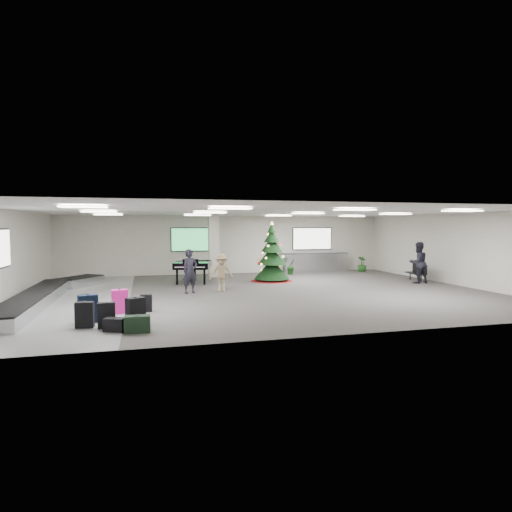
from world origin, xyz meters
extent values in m
plane|color=#3C3936|center=(0.00, 0.00, 0.00)|extent=(18.00, 18.00, 0.00)
cube|color=#B6B0A6|center=(0.00, 7.00, 1.60)|extent=(18.00, 0.02, 3.20)
cube|color=#B6B0A6|center=(0.00, -7.00, 1.60)|extent=(18.00, 0.02, 3.20)
cube|color=#B6B0A6|center=(-9.00, 0.00, 1.60)|extent=(0.02, 14.00, 3.20)
cube|color=#B6B0A6|center=(9.00, 0.00, 1.60)|extent=(0.02, 14.00, 3.20)
cube|color=silver|center=(0.00, 0.00, 3.20)|extent=(18.00, 14.00, 0.02)
cube|color=slate|center=(-7.00, 0.00, 0.00)|extent=(4.00, 14.00, 0.01)
cube|color=beige|center=(-1.00, 5.60, 1.60)|extent=(0.50, 0.50, 3.20)
cube|color=green|center=(-2.00, 6.95, 1.90)|extent=(2.20, 0.08, 1.30)
cube|color=white|center=(5.00, 6.95, 1.90)|extent=(2.40, 0.08, 1.30)
cube|color=white|center=(-6.00, -4.00, 3.14)|extent=(1.20, 0.60, 0.04)
cube|color=white|center=(-6.00, 0.00, 3.14)|extent=(1.20, 0.60, 0.04)
cube|color=white|center=(-6.00, 4.00, 3.14)|extent=(1.20, 0.60, 0.04)
cube|color=white|center=(-2.00, -4.00, 3.14)|extent=(1.20, 0.60, 0.04)
cube|color=white|center=(-2.00, 0.00, 3.14)|extent=(1.20, 0.60, 0.04)
cube|color=white|center=(-2.00, 4.00, 3.14)|extent=(1.20, 0.60, 0.04)
cube|color=white|center=(2.00, -4.00, 3.14)|extent=(1.20, 0.60, 0.04)
cube|color=white|center=(2.00, 0.00, 3.14)|extent=(1.20, 0.60, 0.04)
cube|color=white|center=(2.00, 4.00, 3.14)|extent=(1.20, 0.60, 0.04)
cube|color=white|center=(6.00, -4.00, 3.14)|extent=(1.20, 0.60, 0.04)
cube|color=white|center=(6.00, 0.00, 3.14)|extent=(1.20, 0.60, 0.04)
cube|color=white|center=(6.00, 4.00, 3.14)|extent=(1.20, 0.60, 0.04)
cube|color=silver|center=(-8.00, -1.00, 0.19)|extent=(1.00, 8.00, 0.38)
cube|color=black|center=(-8.00, -1.00, 0.40)|extent=(0.95, 7.90, 0.05)
cube|color=silver|center=(-7.20, 3.60, 0.19)|extent=(1.97, 2.21, 0.38)
cube|color=black|center=(-7.20, 3.60, 0.40)|extent=(1.87, 2.10, 0.05)
cube|color=silver|center=(5.00, 6.65, 0.53)|extent=(4.00, 0.60, 1.05)
cube|color=#313134|center=(5.00, 6.65, 1.06)|extent=(4.05, 0.65, 0.04)
cube|color=black|center=(-4.69, -4.66, 0.37)|extent=(0.54, 0.45, 0.73)
cube|color=black|center=(-4.69, -4.66, 0.74)|extent=(0.10, 0.15, 0.02)
cube|color=black|center=(-5.41, -4.83, 0.33)|extent=(0.44, 0.24, 0.67)
cube|color=black|center=(-5.41, -4.83, 0.68)|extent=(0.03, 0.14, 0.02)
cube|color=#D41B87|center=(-5.19, -3.00, 0.36)|extent=(0.50, 0.34, 0.73)
cube|color=black|center=(-5.19, -3.00, 0.74)|extent=(0.06, 0.16, 0.02)
cube|color=black|center=(-4.42, -2.92, 0.27)|extent=(0.37, 0.21, 0.53)
cube|color=black|center=(-4.42, -2.92, 0.54)|extent=(0.03, 0.12, 0.02)
cube|color=black|center=(-5.95, -4.08, 0.39)|extent=(0.56, 0.42, 0.77)
cube|color=black|center=(-5.95, -4.08, 0.78)|extent=(0.08, 0.18, 0.02)
cube|color=black|center=(-5.96, -4.65, 0.34)|extent=(0.46, 0.28, 0.67)
cube|color=black|center=(-5.96, -4.65, 0.68)|extent=(0.04, 0.15, 0.02)
cube|color=black|center=(-4.64, -5.49, 0.21)|extent=(0.63, 0.33, 0.42)
cube|color=black|center=(-4.64, -5.49, 0.43)|extent=(0.04, 0.19, 0.02)
cube|color=black|center=(-6.08, -3.20, 0.33)|extent=(0.46, 0.29, 0.65)
cube|color=black|center=(-6.08, -3.20, 0.66)|extent=(0.04, 0.15, 0.02)
cube|color=black|center=(-5.18, -5.26, 0.17)|extent=(0.59, 0.47, 0.34)
cube|color=black|center=(-5.18, -5.26, 0.35)|extent=(0.09, 0.17, 0.02)
cone|color=#65090A|center=(1.43, 3.21, 0.06)|extent=(2.02, 2.02, 0.13)
cylinder|color=#3F2819|center=(1.43, 3.21, 0.27)|extent=(0.13, 0.13, 0.53)
cone|color=black|center=(1.43, 3.21, 0.58)|extent=(1.70, 1.70, 0.96)
cone|color=black|center=(1.43, 3.21, 1.22)|extent=(1.38, 1.38, 0.85)
cone|color=black|center=(1.43, 3.21, 1.75)|extent=(1.06, 1.06, 0.74)
cone|color=black|center=(1.43, 3.21, 2.18)|extent=(0.74, 0.74, 0.64)
cone|color=black|center=(1.43, 3.21, 2.55)|extent=(0.42, 0.42, 0.48)
cone|color=#FFE566|center=(1.43, 3.21, 2.78)|extent=(0.17, 0.17, 0.19)
cube|color=black|center=(-2.30, 3.54, 0.84)|extent=(1.96, 2.11, 0.29)
cube|color=black|center=(-2.53, 2.60, 0.76)|extent=(1.51, 0.65, 0.10)
cube|color=white|center=(-2.54, 2.57, 0.82)|extent=(1.32, 0.46, 0.02)
cube|color=black|center=(-2.47, 2.85, 1.04)|extent=(0.70, 0.20, 0.22)
cylinder|color=black|center=(-3.06, 2.99, 0.35)|extent=(0.10, 0.10, 0.69)
cylinder|color=black|center=(-1.87, 2.70, 0.35)|extent=(0.10, 0.10, 0.69)
cylinder|color=black|center=(-2.13, 4.24, 0.35)|extent=(0.10, 0.10, 0.69)
cube|color=black|center=(8.10, 1.47, 0.37)|extent=(0.60, 1.36, 0.05)
cylinder|color=black|center=(8.10, 0.94, 0.18)|extent=(0.05, 0.05, 0.35)
cylinder|color=black|center=(8.10, 1.99, 0.18)|extent=(0.05, 0.05, 0.35)
cube|color=black|center=(8.30, 1.47, 0.61)|extent=(0.20, 1.31, 0.44)
imported|color=black|center=(-2.74, 0.38, 0.87)|extent=(0.75, 0.64, 1.73)
imported|color=#947B5B|center=(-1.47, 0.54, 0.76)|extent=(1.04, 0.66, 1.53)
imported|color=black|center=(7.72, 0.75, 0.95)|extent=(0.97, 0.78, 1.90)
imported|color=#193912|center=(3.26, 5.68, 0.44)|extent=(0.62, 0.60, 0.88)
imported|color=#193912|center=(7.66, 5.90, 0.45)|extent=(0.66, 0.66, 0.89)
camera|label=1|loc=(-4.41, -16.31, 2.62)|focal=30.00mm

